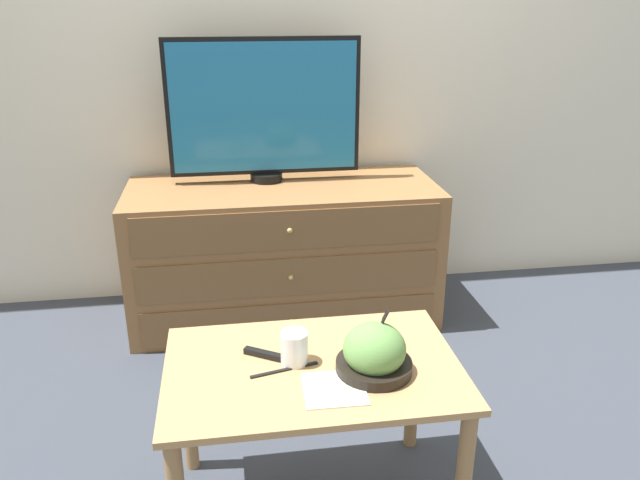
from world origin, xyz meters
TOP-DOWN VIEW (x-y plane):
  - ground_plane at (0.00, 0.00)m, footprint 12.00×12.00m
  - wall_back at (0.00, 0.03)m, footprint 12.00×0.05m
  - dresser at (-0.14, -0.31)m, footprint 1.41×0.59m
  - tv at (-0.21, -0.21)m, footprint 0.87×0.15m
  - coffee_table at (-0.18, -1.56)m, footprint 0.82×0.53m
  - takeout_bowl at (-0.02, -1.62)m, footprint 0.21×0.21m
  - drink_cup at (-0.23, -1.54)m, footprint 0.08×0.08m
  - napkin at (-0.14, -1.69)m, footprint 0.16×0.16m
  - knife at (-0.26, -1.58)m, footprint 0.19×0.05m
  - remote_control at (-0.30, -1.51)m, footprint 0.14×0.09m

SIDE VIEW (x-z plane):
  - ground_plane at x=0.00m, z-range 0.00..0.00m
  - dresser at x=-0.14m, z-range 0.00..0.65m
  - coffee_table at x=-0.18m, z-range 0.17..0.66m
  - napkin at x=-0.14m, z-range 0.50..0.50m
  - knife at x=-0.26m, z-range 0.50..0.50m
  - remote_control at x=-0.30m, z-range 0.50..0.52m
  - drink_cup at x=-0.23m, z-range 0.49..0.59m
  - takeout_bowl at x=-0.02m, z-range 0.47..0.64m
  - tv at x=-0.21m, z-range 0.65..1.30m
  - wall_back at x=0.00m, z-range 0.00..2.60m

